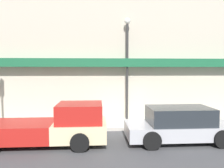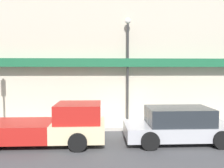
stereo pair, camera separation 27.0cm
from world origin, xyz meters
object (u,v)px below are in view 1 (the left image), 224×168
(fire_hydrant, at_px, (175,117))
(street_lamp, at_px, (127,57))
(parked_car, at_px, (179,125))
(pickup_truck, at_px, (50,126))

(fire_hydrant, xyz_separation_m, street_lamp, (-2.58, 1.17, 3.39))
(fire_hydrant, bearing_deg, street_lamp, 155.59)
(parked_car, bearing_deg, street_lamp, 113.47)
(street_lamp, bearing_deg, pickup_truck, -134.97)
(pickup_truck, height_order, parked_car, pickup_truck)
(pickup_truck, distance_m, street_lamp, 6.19)
(fire_hydrant, height_order, street_lamp, street_lamp)
(parked_car, distance_m, fire_hydrant, 2.74)
(pickup_truck, height_order, fire_hydrant, pickup_truck)
(street_lamp, bearing_deg, fire_hydrant, -24.41)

